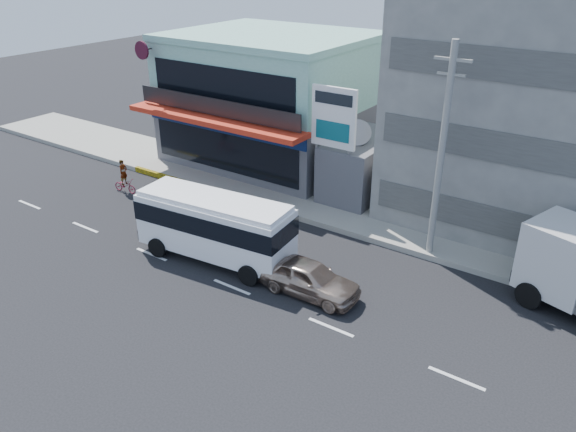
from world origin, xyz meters
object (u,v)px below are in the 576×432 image
(satellite_dish, at_px, (357,142))
(shop_building, at_px, (272,102))
(minibus, at_px, (215,223))
(sedan, at_px, (309,278))
(billboard, at_px, (334,125))
(utility_pole_near, at_px, (441,154))
(motorcycle_rider, at_px, (125,182))

(satellite_dish, bearing_deg, shop_building, 159.79)
(shop_building, height_order, minibus, shop_building)
(minibus, distance_m, sedan, 5.29)
(shop_building, height_order, billboard, shop_building)
(utility_pole_near, bearing_deg, motorcycle_rider, -170.39)
(utility_pole_near, distance_m, minibus, 10.60)
(satellite_dish, bearing_deg, motorcycle_rider, -150.86)
(utility_pole_near, relative_size, motorcycle_rider, 4.91)
(billboard, relative_size, minibus, 0.90)
(satellite_dish, distance_m, billboard, 2.31)
(billboard, distance_m, utility_pole_near, 6.75)
(shop_building, bearing_deg, utility_pole_near, -25.06)
(utility_pole_near, bearing_deg, satellite_dish, 149.04)
(satellite_dish, relative_size, sedan, 0.34)
(utility_pole_near, bearing_deg, billboard, 164.52)
(satellite_dish, relative_size, billboard, 0.22)
(shop_building, height_order, utility_pole_near, utility_pole_near)
(minibus, height_order, motorcycle_rider, minibus)
(billboard, bearing_deg, satellite_dish, 74.48)
(billboard, relative_size, utility_pole_near, 0.69)
(minibus, xyz_separation_m, sedan, (5.17, 0.00, -1.11))
(motorcycle_rider, bearing_deg, shop_building, 67.89)
(billboard, height_order, motorcycle_rider, billboard)
(shop_building, distance_m, billboard, 8.92)
(satellite_dish, xyz_separation_m, minibus, (-2.17, -9.50, -1.71))
(billboard, bearing_deg, sedan, -65.56)
(shop_building, xyz_separation_m, sedan, (11.00, -12.45, -3.23))
(satellite_dish, xyz_separation_m, billboard, (-0.50, -1.80, 1.35))
(billboard, xyz_separation_m, utility_pole_near, (6.50, -1.80, 0.22))
(satellite_dish, height_order, minibus, satellite_dish)
(shop_building, height_order, motorcycle_rider, shop_building)
(satellite_dish, relative_size, motorcycle_rider, 0.74)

